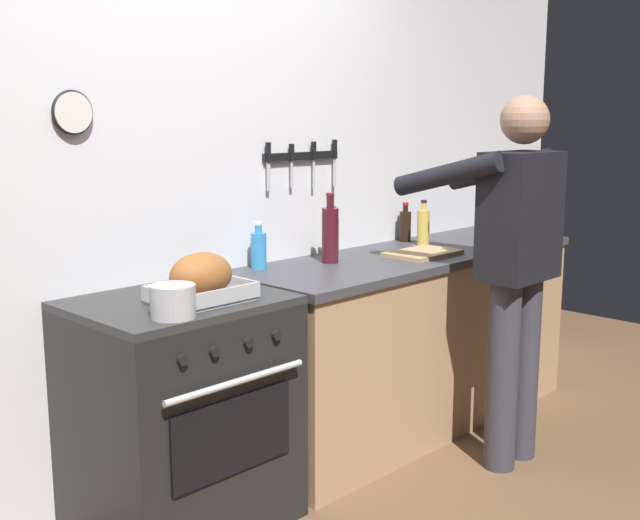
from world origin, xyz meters
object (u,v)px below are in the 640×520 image
object	(u,v)px
person_cook	(514,258)
bottle_soy_sauce	(405,225)
cutting_board	(423,253)
saucepan	(173,301)
bottle_cooking_oil	(423,226)
bottle_dish_soap	(259,249)
bottle_wine_red	(330,234)
roasting_pan	(201,279)
stove	(181,413)
bottle_vinegar	(333,237)

from	to	relation	value
person_cook	bottle_soy_sauce	distance (m)	0.89
bottle_soy_sauce	cutting_board	bearing A→B (deg)	-130.28
person_cook	saucepan	xyz separation A→B (m)	(-1.55, 0.38, 0.00)
bottle_cooking_oil	bottle_dish_soap	world-z (taller)	bottle_cooking_oil
bottle_cooking_oil	bottle_wine_red	xyz separation A→B (m)	(-0.71, 0.00, 0.04)
person_cook	cutting_board	bearing A→B (deg)	12.78
roasting_pan	bottle_dish_soap	xyz separation A→B (m)	(0.57, 0.33, 0.00)
person_cook	bottle_soy_sauce	xyz separation A→B (m)	(0.29, 0.84, 0.04)
stove	bottle_vinegar	size ratio (longest dim) A/B	3.56
stove	cutting_board	size ratio (longest dim) A/B	2.50
bottle_cooking_oil	bottle_wine_red	size ratio (longest dim) A/B	0.74
person_cook	roasting_pan	world-z (taller)	person_cook
bottle_dish_soap	bottle_wine_red	bearing A→B (deg)	-21.57
person_cook	roasting_pan	distance (m)	1.43
person_cook	bottle_dish_soap	size ratio (longest dim) A/B	7.93
person_cook	bottle_vinegar	xyz separation A→B (m)	(-0.38, 0.75, 0.05)
roasting_pan	bottle_dish_soap	bearing A→B (deg)	30.12
person_cook	bottle_dish_soap	distance (m)	1.13
cutting_board	bottle_cooking_oil	world-z (taller)	bottle_cooking_oil
roasting_pan	bottle_wine_red	xyz separation A→B (m)	(0.89, 0.20, 0.05)
stove	person_cook	distance (m)	1.59
stove	cutting_board	bearing A→B (deg)	-3.76
bottle_dish_soap	bottle_wine_red	distance (m)	0.35
saucepan	bottle_wine_red	bearing A→B (deg)	16.15
person_cook	bottle_wine_red	xyz separation A→B (m)	(-0.45, 0.70, 0.08)
bottle_dish_soap	bottle_vinegar	distance (m)	0.40
bottle_dish_soap	stove	bearing A→B (deg)	-159.41
stove	bottle_dish_soap	world-z (taller)	bottle_dish_soap
bottle_wine_red	bottle_soy_sauce	bearing A→B (deg)	11.02
bottle_dish_soap	saucepan	bearing A→B (deg)	-149.99
roasting_pan	bottle_cooking_oil	xyz separation A→B (m)	(1.60, 0.20, 0.02)
person_cook	bottle_cooking_oil	xyz separation A→B (m)	(0.26, 0.69, 0.05)
bottle_dish_soap	person_cook	bearing A→B (deg)	-46.67
person_cook	bottle_vinegar	distance (m)	0.84
roasting_pan	cutting_board	world-z (taller)	roasting_pan
stove	bottle_vinegar	bearing A→B (deg)	8.45
stove	bottle_cooking_oil	size ratio (longest dim) A/B	3.77
roasting_pan	bottle_vinegar	xyz separation A→B (m)	(0.96, 0.25, 0.02)
person_cook	cutting_board	world-z (taller)	person_cook
person_cook	saucepan	size ratio (longest dim) A/B	10.80
saucepan	bottle_soy_sauce	size ratio (longest dim) A/B	0.72
person_cook	cutting_board	xyz separation A→B (m)	(0.01, 0.51, -0.04)
stove	saucepan	bearing A→B (deg)	-127.74
cutting_board	bottle_wine_red	distance (m)	0.51
roasting_pan	saucepan	xyz separation A→B (m)	(-0.21, -0.12, -0.03)
bottle_dish_soap	bottle_wine_red	size ratio (longest dim) A/B	0.65
cutting_board	saucepan	bearing A→B (deg)	-175.25
roasting_pan	bottle_dish_soap	size ratio (longest dim) A/B	1.68
bottle_wine_red	person_cook	bearing A→B (deg)	-56.99
saucepan	cutting_board	xyz separation A→B (m)	(1.56, 0.13, -0.05)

